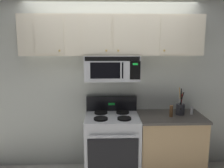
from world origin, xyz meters
The scene contains 8 objects.
back_wall centered at (0.00, 0.79, 1.35)m, with size 5.20×0.10×2.70m, color silver.
stove_range centered at (0.00, 0.42, 0.47)m, with size 0.76×0.69×1.12m.
over_range_microwave centered at (0.00, 0.54, 1.58)m, with size 0.76×0.43×0.35m.
upper_cabinets centered at (0.00, 0.57, 2.02)m, with size 2.50×0.36×0.55m.
counter_segment centered at (0.84, 0.43, 0.45)m, with size 0.93×0.65×0.90m.
utensil_crock_charcoal centered at (0.98, 0.46, 1.00)m, with size 0.12×0.13×0.40m.
salt_shaker centered at (1.15, 0.46, 0.96)m, with size 0.04×0.04×0.11m.
pepper_mill centered at (0.82, 0.37, 0.98)m, with size 0.05×0.05×0.16m, color brown.
Camera 1 is at (-0.12, -2.85, 1.97)m, focal length 38.71 mm.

